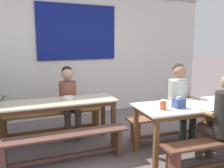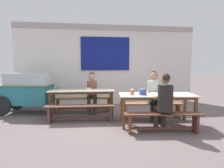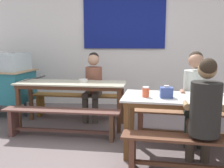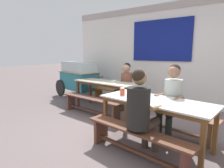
% 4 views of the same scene
% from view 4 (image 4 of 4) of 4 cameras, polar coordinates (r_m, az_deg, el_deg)
% --- Properties ---
extents(ground_plane, '(40.00, 40.00, 0.00)m').
position_cam_4_polar(ground_plane, '(3.81, 1.52, -13.72)').
color(ground_plane, '#6A5C5C').
extents(backdrop_wall, '(6.58, 0.23, 2.91)m').
position_cam_4_polar(backdrop_wall, '(5.81, 15.92, 9.37)').
color(backdrop_wall, white).
rests_on(backdrop_wall, ground_plane).
extents(dining_table_far, '(1.88, 0.73, 0.76)m').
position_cam_4_polar(dining_table_far, '(4.88, -1.91, -0.21)').
color(dining_table_far, '#BAB498').
rests_on(dining_table_far, ground_plane).
extents(dining_table_near, '(1.89, 0.96, 0.76)m').
position_cam_4_polar(dining_table_near, '(3.09, 13.22, -6.08)').
color(dining_table_near, silver).
rests_on(dining_table_near, ground_plane).
extents(bench_far_back, '(1.84, 0.44, 0.43)m').
position_cam_4_polar(bench_far_back, '(5.38, 1.99, -3.56)').
color(bench_far_back, brown).
rests_on(bench_far_back, ground_plane).
extents(bench_far_front, '(1.80, 0.41, 0.43)m').
position_cam_4_polar(bench_far_front, '(4.57, -6.46, -5.87)').
color(bench_far_front, brown).
rests_on(bench_far_front, ground_plane).
extents(bench_near_back, '(1.71, 0.52, 0.43)m').
position_cam_4_polar(bench_near_back, '(3.68, 17.25, -10.12)').
color(bench_near_back, brown).
rests_on(bench_near_back, ground_plane).
extents(bench_near_front, '(1.71, 0.47, 0.43)m').
position_cam_4_polar(bench_near_front, '(2.78, 7.13, -16.25)').
color(bench_near_front, brown).
rests_on(bench_near_front, ground_plane).
extents(food_cart, '(1.90, 1.12, 1.21)m').
position_cam_4_polar(food_cart, '(6.41, -10.25, 2.31)').
color(food_cart, teal).
rests_on(food_cart, ground_plane).
extents(person_near_front, '(0.46, 0.58, 1.29)m').
position_cam_4_polar(person_near_front, '(2.66, 8.86, -7.75)').
color(person_near_front, '#483B30').
rests_on(person_near_front, ground_plane).
extents(person_center_facing, '(0.44, 0.57, 1.24)m').
position_cam_4_polar(person_center_facing, '(5.08, 4.02, 0.42)').
color(person_center_facing, '#413A32').
rests_on(person_center_facing, ground_plane).
extents(person_right_near_table, '(0.46, 0.54, 1.31)m').
position_cam_4_polar(person_right_near_table, '(3.48, 17.87, -3.55)').
color(person_right_near_table, black).
rests_on(person_right_near_table, ground_plane).
extents(tissue_box, '(0.15, 0.12, 0.15)m').
position_cam_4_polar(tissue_box, '(3.17, 6.91, -2.86)').
color(tissue_box, '#3A4D93').
rests_on(tissue_box, dining_table_near).
extents(condiment_jar, '(0.09, 0.09, 0.13)m').
position_cam_4_polar(condiment_jar, '(3.31, 3.19, -2.32)').
color(condiment_jar, '#DD5430').
rests_on(condiment_jar, dining_table_near).
extents(soup_bowl, '(0.16, 0.16, 0.05)m').
position_cam_4_polar(soup_bowl, '(4.80, 0.41, 0.88)').
color(soup_bowl, silver).
rests_on(soup_bowl, dining_table_far).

